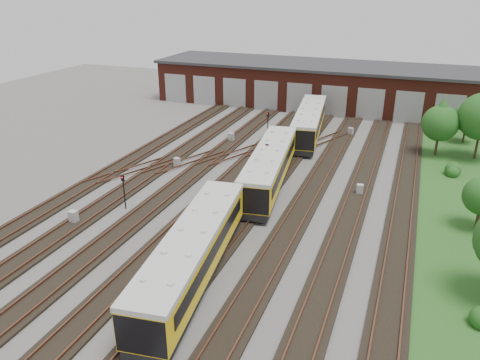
% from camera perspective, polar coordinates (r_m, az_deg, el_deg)
% --- Properties ---
extents(ground, '(120.00, 120.00, 0.00)m').
position_cam_1_polar(ground, '(38.41, -2.56, -4.46)').
color(ground, '#4A4845').
rests_on(ground, ground).
extents(track_network, '(30.40, 70.00, 0.33)m').
position_cam_1_polar(track_network, '(38.90, -2.45, -3.90)').
color(track_network, black).
rests_on(track_network, ground).
extents(maintenance_shed, '(51.00, 12.50, 6.35)m').
position_cam_1_polar(maintenance_shed, '(73.93, 9.92, 11.37)').
color(maintenance_shed, '#592016').
rests_on(maintenance_shed, ground).
extents(grass_verge, '(8.00, 55.00, 0.05)m').
position_cam_1_polar(grass_verge, '(45.15, 25.75, -2.47)').
color(grass_verge, '#1B4617').
rests_on(grass_verge, ground).
extents(metro_train, '(4.85, 47.95, 3.25)m').
position_cam_1_polar(metro_train, '(43.20, 3.65, 1.64)').
color(metro_train, black).
rests_on(metro_train, ground).
extents(signal_mast_0, '(0.28, 0.26, 3.06)m').
position_cam_1_polar(signal_mast_0, '(39.99, -14.00, -0.89)').
color(signal_mast_0, black).
rests_on(signal_mast_0, ground).
extents(signal_mast_1, '(0.31, 0.30, 3.69)m').
position_cam_1_polar(signal_mast_1, '(44.36, 3.28, 2.74)').
color(signal_mast_1, black).
rests_on(signal_mast_1, ground).
extents(signal_mast_2, '(0.32, 0.31, 3.27)m').
position_cam_1_polar(signal_mast_2, '(57.13, 3.42, 7.13)').
color(signal_mast_2, black).
rests_on(signal_mast_2, ground).
extents(signal_mast_3, '(0.25, 0.24, 3.15)m').
position_cam_1_polar(signal_mast_3, '(52.31, 8.30, 5.31)').
color(signal_mast_3, black).
rests_on(signal_mast_3, ground).
extents(relay_cabinet_0, '(0.67, 0.57, 1.06)m').
position_cam_1_polar(relay_cabinet_0, '(39.39, -19.63, -4.29)').
color(relay_cabinet_0, '#A3A6A8').
rests_on(relay_cabinet_0, ground).
extents(relay_cabinet_1, '(0.71, 0.63, 1.04)m').
position_cam_1_polar(relay_cabinet_1, '(56.25, -1.09, 5.23)').
color(relay_cabinet_1, '#A3A6A8').
rests_on(relay_cabinet_1, ground).
extents(relay_cabinet_2, '(0.71, 0.64, 0.98)m').
position_cam_1_polar(relay_cabinet_2, '(48.78, -7.69, 2.14)').
color(relay_cabinet_2, '#A3A6A8').
rests_on(relay_cabinet_2, ground).
extents(relay_cabinet_3, '(0.70, 0.64, 0.98)m').
position_cam_1_polar(relay_cabinet_3, '(60.15, 13.32, 5.76)').
color(relay_cabinet_3, '#A3A6A8').
rests_on(relay_cabinet_3, ground).
extents(relay_cabinet_4, '(0.64, 0.56, 0.97)m').
position_cam_1_polar(relay_cabinet_4, '(43.37, 14.39, -1.14)').
color(relay_cabinet_4, '#A3A6A8').
rests_on(relay_cabinet_4, ground).
extents(tree_0, '(3.88, 3.88, 6.44)m').
position_cam_1_polar(tree_0, '(54.95, 23.31, 6.84)').
color(tree_0, '#342417').
rests_on(tree_0, ground).
extents(tree_1, '(3.19, 3.19, 5.29)m').
position_cam_1_polar(tree_1, '(61.12, 26.04, 7.15)').
color(tree_1, '#342417').
rests_on(tree_1, ground).
extents(bush_1, '(1.23, 1.23, 1.23)m').
position_cam_1_polar(bush_1, '(50.38, 24.53, 1.02)').
color(bush_1, '#164E16').
rests_on(bush_1, ground).
extents(bush_2, '(1.55, 1.55, 1.55)m').
position_cam_1_polar(bush_2, '(50.80, 24.56, 1.39)').
color(bush_2, '#164E16').
rests_on(bush_2, ground).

